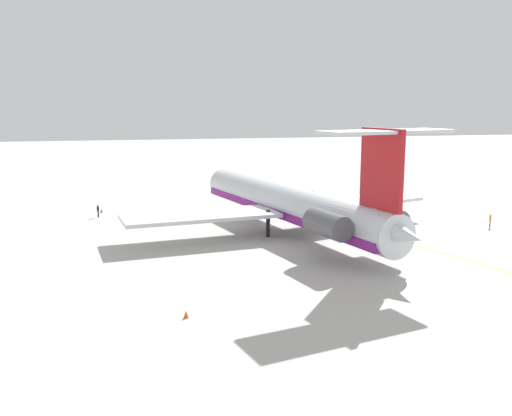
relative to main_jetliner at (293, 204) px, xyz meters
The scene contains 8 objects.
ground 13.71m from the main_jetliner, 109.93° to the right, with size 387.90×387.90×0.00m, color #B7B5AD.
main_jetliner is the anchor object (origin of this frame).
ground_crew_near_nose 28.37m from the main_jetliner, 55.96° to the left, with size 0.38×0.30×1.77m.
ground_crew_near_tail 25.78m from the main_jetliner, 95.02° to the right, with size 0.32×0.33×1.70m.
safety_cone_nose 30.27m from the main_jetliner, 50.19° to the left, with size 0.40×0.40×0.55m, color #EA590F.
safety_cone_wingtip 32.78m from the main_jetliner, 23.25° to the right, with size 0.40×0.40×0.55m, color #EA590F.
safety_cone_tail 29.13m from the main_jetliner, 147.45° to the left, with size 0.40×0.40×0.55m, color #EA590F.
taxiway_centreline 9.45m from the main_jetliner, 81.77° to the right, with size 79.53×0.36×0.01m, color gold.
Camera 1 is at (-59.23, 31.90, 15.48)m, focal length 39.47 mm.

